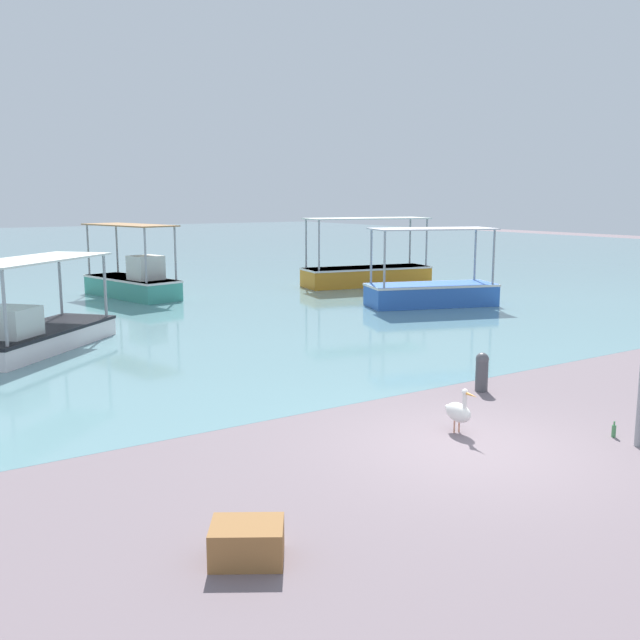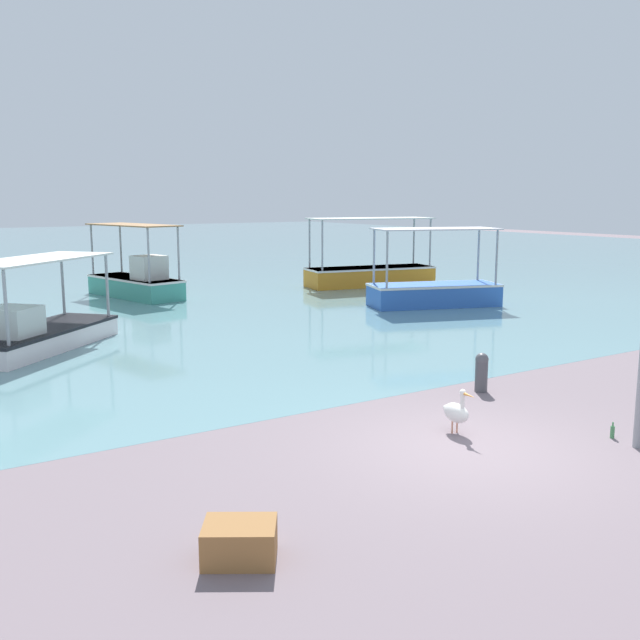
{
  "view_description": "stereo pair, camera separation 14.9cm",
  "coord_description": "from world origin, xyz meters",
  "px_view_note": "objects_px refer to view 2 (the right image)",
  "views": [
    {
      "loc": [
        -7.85,
        -7.64,
        3.89
      ],
      "look_at": [
        0.66,
        5.38,
        1.21
      ],
      "focal_mm": 40.0,
      "sensor_mm": 36.0,
      "label": 1
    },
    {
      "loc": [
        -7.72,
        -7.72,
        3.89
      ],
      "look_at": [
        0.66,
        5.38,
        1.21
      ],
      "focal_mm": 40.0,
      "sensor_mm": 36.0,
      "label": 2
    }
  ],
  "objects_px": {
    "fishing_boat_outer": "(137,281)",
    "glass_bottle": "(612,432)",
    "fishing_boat_far_right": "(434,290)",
    "fishing_boat_far_left": "(370,272)",
    "fishing_boat_center": "(36,330)",
    "cargo_crate": "(240,542)",
    "mooring_bollard": "(482,371)",
    "pelican": "(456,412)"
  },
  "relations": [
    {
      "from": "fishing_boat_far_right",
      "to": "cargo_crate",
      "type": "bearing_deg",
      "value": -137.82
    },
    {
      "from": "fishing_boat_far_right",
      "to": "cargo_crate",
      "type": "relative_size",
      "value": 6.31
    },
    {
      "from": "fishing_boat_outer",
      "to": "glass_bottle",
      "type": "distance_m",
      "value": 20.59
    },
    {
      "from": "mooring_bollard",
      "to": "cargo_crate",
      "type": "relative_size",
      "value": 1.01
    },
    {
      "from": "cargo_crate",
      "to": "fishing_boat_far_right",
      "type": "bearing_deg",
      "value": 42.18
    },
    {
      "from": "fishing_boat_far_right",
      "to": "glass_bottle",
      "type": "xyz_separation_m",
      "value": [
        -7.26,
        -12.55,
        -0.47
      ]
    },
    {
      "from": "fishing_boat_center",
      "to": "cargo_crate",
      "type": "distance_m",
      "value": 12.55
    },
    {
      "from": "fishing_boat_far_left",
      "to": "fishing_boat_outer",
      "type": "bearing_deg",
      "value": 169.25
    },
    {
      "from": "fishing_boat_far_left",
      "to": "glass_bottle",
      "type": "relative_size",
      "value": 22.2
    },
    {
      "from": "mooring_bollard",
      "to": "fishing_boat_center",
      "type": "bearing_deg",
      "value": 126.81
    },
    {
      "from": "fishing_boat_center",
      "to": "mooring_bollard",
      "type": "xyz_separation_m",
      "value": [
        6.76,
        -9.03,
        -0.1
      ]
    },
    {
      "from": "pelican",
      "to": "fishing_boat_far_left",
      "type": "bearing_deg",
      "value": 57.46
    },
    {
      "from": "fishing_boat_center",
      "to": "pelican",
      "type": "xyz_separation_m",
      "value": [
        4.51,
        -10.69,
        -0.16
      ]
    },
    {
      "from": "fishing_boat_far_right",
      "to": "glass_bottle",
      "type": "distance_m",
      "value": 14.5
    },
    {
      "from": "fishing_boat_far_left",
      "to": "glass_bottle",
      "type": "xyz_separation_m",
      "value": [
        -8.91,
        -18.65,
        -0.49
      ]
    },
    {
      "from": "fishing_boat_center",
      "to": "cargo_crate",
      "type": "bearing_deg",
      "value": -91.84
    },
    {
      "from": "fishing_boat_far_left",
      "to": "fishing_boat_center",
      "type": "height_order",
      "value": "fishing_boat_far_left"
    },
    {
      "from": "fishing_boat_far_left",
      "to": "fishing_boat_center",
      "type": "distance_m",
      "value": 16.7
    },
    {
      "from": "fishing_boat_far_left",
      "to": "pelican",
      "type": "height_order",
      "value": "fishing_boat_far_left"
    },
    {
      "from": "fishing_boat_center",
      "to": "mooring_bollard",
      "type": "height_order",
      "value": "fishing_boat_center"
    },
    {
      "from": "fishing_boat_outer",
      "to": "fishing_boat_far_left",
      "type": "relative_size",
      "value": 0.83
    },
    {
      "from": "fishing_boat_far_right",
      "to": "mooring_bollard",
      "type": "xyz_separation_m",
      "value": [
        -7.01,
        -9.33,
        -0.14
      ]
    },
    {
      "from": "fishing_boat_far_right",
      "to": "fishing_boat_far_left",
      "type": "distance_m",
      "value": 6.33
    },
    {
      "from": "mooring_bollard",
      "to": "glass_bottle",
      "type": "distance_m",
      "value": 3.24
    },
    {
      "from": "fishing_boat_far_right",
      "to": "cargo_crate",
      "type": "xyz_separation_m",
      "value": [
        -14.17,
        -12.84,
        -0.37
      ]
    },
    {
      "from": "cargo_crate",
      "to": "pelican",
      "type": "bearing_deg",
      "value": 20.64
    },
    {
      "from": "fishing_boat_outer",
      "to": "mooring_bollard",
      "type": "xyz_separation_m",
      "value": [
        1.35,
        -17.34,
        -0.23
      ]
    },
    {
      "from": "fishing_boat_outer",
      "to": "cargo_crate",
      "type": "distance_m",
      "value": 21.65
    },
    {
      "from": "pelican",
      "to": "cargo_crate",
      "type": "height_order",
      "value": "pelican"
    },
    {
      "from": "fishing_boat_center",
      "to": "mooring_bollard",
      "type": "bearing_deg",
      "value": -53.19
    },
    {
      "from": "fishing_boat_far_left",
      "to": "mooring_bollard",
      "type": "bearing_deg",
      "value": -119.28
    },
    {
      "from": "fishing_boat_far_left",
      "to": "cargo_crate",
      "type": "height_order",
      "value": "fishing_boat_far_left"
    },
    {
      "from": "mooring_bollard",
      "to": "fishing_boat_outer",
      "type": "bearing_deg",
      "value": 94.45
    },
    {
      "from": "pelican",
      "to": "cargo_crate",
      "type": "relative_size",
      "value": 1.02
    },
    {
      "from": "fishing_boat_far_right",
      "to": "fishing_boat_far_left",
      "type": "bearing_deg",
      "value": 74.88
    },
    {
      "from": "fishing_boat_outer",
      "to": "fishing_boat_far_right",
      "type": "distance_m",
      "value": 11.58
    },
    {
      "from": "mooring_bollard",
      "to": "cargo_crate",
      "type": "distance_m",
      "value": 7.98
    },
    {
      "from": "mooring_bollard",
      "to": "cargo_crate",
      "type": "bearing_deg",
      "value": -153.9
    },
    {
      "from": "fishing_boat_outer",
      "to": "fishing_boat_far_right",
      "type": "xyz_separation_m",
      "value": [
        8.36,
        -8.01,
        -0.09
      ]
    },
    {
      "from": "glass_bottle",
      "to": "fishing_boat_center",
      "type": "bearing_deg",
      "value": 117.99
    },
    {
      "from": "fishing_boat_outer",
      "to": "glass_bottle",
      "type": "height_order",
      "value": "fishing_boat_outer"
    },
    {
      "from": "fishing_boat_outer",
      "to": "glass_bottle",
      "type": "xyz_separation_m",
      "value": [
        1.1,
        -20.55,
        -0.56
      ]
    }
  ]
}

